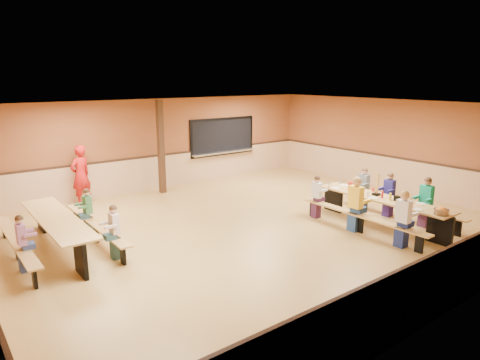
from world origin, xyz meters
TOP-DOWN VIEW (x-y plane):
  - ground at (0.00, 0.00)m, footprint 12.00×12.00m
  - room_envelope at (0.00, 0.00)m, footprint 12.04×10.04m
  - kitchen_pass_through at (2.60, 4.96)m, footprint 2.78×0.28m
  - structural_post at (-0.20, 4.40)m, footprint 0.18×0.18m
  - cafeteria_table_main at (2.71, -1.85)m, footprint 1.91×3.70m
  - cafeteria_table_second at (-4.23, 1.44)m, footprint 1.91×3.70m
  - seated_child_white_left at (1.89, -2.96)m, footprint 0.40×0.32m
  - seated_adult_yellow at (1.89, -1.68)m, footprint 0.43×0.35m
  - seated_child_grey_left at (1.89, -0.41)m, footprint 0.33×0.27m
  - seated_child_teal_right at (3.54, -2.55)m, footprint 0.39×0.32m
  - seated_child_navy_right at (3.54, -1.50)m, footprint 0.36×0.29m
  - seated_child_char_right at (3.54, -0.68)m, footprint 0.36×0.29m
  - seated_child_purple_sec at (-5.06, 0.74)m, footprint 0.33×0.27m
  - seated_child_green_sec at (-3.41, 1.94)m, footprint 0.33×0.27m
  - seated_child_tan_sec at (-3.41, 0.26)m, footprint 0.34×0.28m
  - standing_woman at (-2.73, 4.55)m, footprint 0.77×0.66m
  - punch_pitcher at (2.69, -0.89)m, footprint 0.16×0.16m
  - chip_bowl at (2.58, -3.45)m, footprint 0.32×0.32m
  - napkin_dispenser at (2.73, -2.26)m, footprint 0.10×0.14m
  - condiment_mustard at (2.67, -2.10)m, footprint 0.06×0.06m
  - condiment_ketchup at (2.68, -1.87)m, footprint 0.06×0.06m
  - table_paddle at (2.77, -1.63)m, footprint 0.16×0.16m
  - place_settings at (2.71, -1.85)m, footprint 0.65×3.30m

SIDE VIEW (x-z plane):
  - ground at x=0.00m, z-range 0.00..0.00m
  - cafeteria_table_main at x=2.71m, z-range 0.16..0.90m
  - cafeteria_table_second at x=-4.23m, z-range 0.16..0.90m
  - seated_child_purple_sec at x=-5.06m, z-range 0.00..1.12m
  - seated_child_grey_left at x=1.89m, z-range 0.00..1.13m
  - seated_child_green_sec at x=-3.41m, z-range 0.00..1.13m
  - seated_child_tan_sec at x=-3.41m, z-range 0.00..1.14m
  - seated_child_char_right at x=3.54m, z-range 0.00..1.18m
  - seated_child_navy_right at x=3.54m, z-range 0.00..1.19m
  - seated_child_teal_right at x=3.54m, z-range 0.00..1.26m
  - seated_child_white_left at x=1.89m, z-range 0.00..1.26m
  - seated_adult_yellow at x=1.89m, z-range 0.00..1.33m
  - room_envelope at x=0.00m, z-range -0.82..2.20m
  - place_settings at x=2.71m, z-range 0.74..0.85m
  - napkin_dispenser at x=2.73m, z-range 0.74..0.87m
  - chip_bowl at x=2.58m, z-range 0.74..0.89m
  - condiment_mustard at x=2.67m, z-range 0.74..0.91m
  - condiment_ketchup at x=2.68m, z-range 0.74..0.91m
  - punch_pitcher at x=2.69m, z-range 0.74..0.96m
  - table_paddle at x=2.77m, z-range 0.60..1.16m
  - standing_woman at x=-2.73m, z-range 0.00..1.80m
  - kitchen_pass_through at x=2.60m, z-range 0.80..2.18m
  - structural_post at x=-0.20m, z-range 0.00..3.00m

